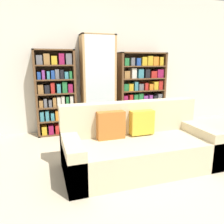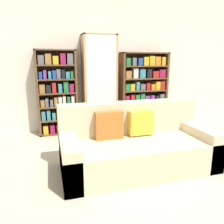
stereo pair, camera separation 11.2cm
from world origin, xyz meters
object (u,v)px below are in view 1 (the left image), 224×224
at_px(bookshelf_left, 56,93).
at_px(bookshelf_right, 141,91).
at_px(wine_bottle, 146,134).
at_px(couch, 138,146).
at_px(display_cabinet, 98,84).

xyz_separation_m(bookshelf_left, bookshelf_right, (1.75, -0.00, -0.02)).
distance_m(bookshelf_left, wine_bottle, 1.81).
relative_size(couch, bookshelf_left, 1.24).
bearing_deg(display_cabinet, couch, -86.88).
distance_m(display_cabinet, bookshelf_right, 0.96).
xyz_separation_m(display_cabinet, bookshelf_right, (0.94, 0.02, -0.16)).
height_order(couch, wine_bottle, couch).
distance_m(couch, bookshelf_right, 1.97).
height_order(couch, display_cabinet, display_cabinet).
height_order(display_cabinet, wine_bottle, display_cabinet).
bearing_deg(wine_bottle, couch, -123.04).
bearing_deg(bookshelf_left, bookshelf_right, -0.00).
bearing_deg(couch, display_cabinet, 93.12).
xyz_separation_m(display_cabinet, wine_bottle, (0.61, -0.90, -0.79)).
bearing_deg(bookshelf_left, couch, -62.25).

